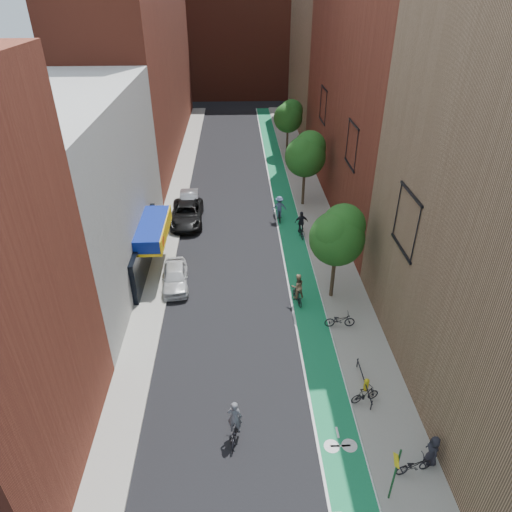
{
  "coord_description": "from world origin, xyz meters",
  "views": [
    {
      "loc": [
        -0.33,
        -13.66,
        17.8
      ],
      "look_at": [
        0.86,
        12.88,
        1.5
      ],
      "focal_mm": 32.0,
      "sensor_mm": 36.0,
      "label": 1
    }
  ],
  "objects": [
    {
      "name": "sidewalk_right",
      "position": [
        6.5,
        26.0,
        0.07
      ],
      "size": [
        3.0,
        68.0,
        0.15
      ],
      "primitive_type": "cube",
      "color": "gray",
      "rests_on": "ground"
    },
    {
      "name": "sidewalk_left",
      "position": [
        -6.0,
        26.0,
        0.07
      ],
      "size": [
        2.0,
        68.0,
        0.15
      ],
      "primitive_type": "cube",
      "color": "gray",
      "rests_on": "ground"
    },
    {
      "name": "tree_near",
      "position": [
        5.65,
        10.02,
        4.66
      ],
      "size": [
        3.4,
        3.36,
        6.42
      ],
      "color": "#332619",
      "rests_on": "ground"
    },
    {
      "name": "parked_bike_far",
      "position": [
        5.52,
        6.92,
        0.62
      ],
      "size": [
        1.79,
        0.64,
        0.94
      ],
      "primitive_type": "imported",
      "rotation": [
        0.0,
        0.0,
        1.56
      ],
      "color": "black",
      "rests_on": "sidewalk_right"
    },
    {
      "name": "cyclist_lane_mid",
      "position": [
        4.7,
        18.23,
        0.82
      ],
      "size": [
        1.07,
        1.76,
        2.13
      ],
      "rotation": [
        0.0,
        0.0,
        3.21
      ],
      "color": "black",
      "rests_on": "ground"
    },
    {
      "name": "cyclist_lane_near",
      "position": [
        3.33,
        9.58,
        0.88
      ],
      "size": [
        0.95,
        1.73,
        2.06
      ],
      "rotation": [
        0.0,
        0.0,
        3.37
      ],
      "color": "black",
      "rests_on": "ground"
    },
    {
      "name": "tree_far",
      "position": [
        5.65,
        38.02,
        4.5
      ],
      "size": [
        3.3,
        3.25,
        6.21
      ],
      "color": "#332619",
      "rests_on": "ground"
    },
    {
      "name": "fire_hydrant",
      "position": [
        5.86,
        2.04,
        0.54
      ],
      "size": [
        0.26,
        0.26,
        0.73
      ],
      "color": "yellow",
      "rests_on": "sidewalk_right"
    },
    {
      "name": "building_right_mid_red",
      "position": [
        12.0,
        26.0,
        11.0
      ],
      "size": [
        8.0,
        28.0,
        22.0
      ],
      "primitive_type": "cube",
      "color": "maroon",
      "rests_on": "ground"
    },
    {
      "name": "parked_car_white",
      "position": [
        -4.6,
        11.78,
        0.71
      ],
      "size": [
        2.08,
        4.32,
        1.42
      ],
      "primitive_type": "imported",
      "rotation": [
        0.0,
        0.0,
        0.1
      ],
      "color": "silver",
      "rests_on": "ground"
    },
    {
      "name": "pedestrian",
      "position": [
        7.6,
        -2.02,
        0.91
      ],
      "size": [
        0.49,
        0.75,
        1.53
      ],
      "primitive_type": "imported",
      "rotation": [
        0.0,
        0.0,
        -1.56
      ],
      "color": "black",
      "rests_on": "sidewalk_right"
    },
    {
      "name": "tree_mid",
      "position": [
        5.65,
        24.02,
        4.89
      ],
      "size": [
        3.55,
        3.53,
        6.74
      ],
      "color": "#332619",
      "rests_on": "ground"
    },
    {
      "name": "parked_car_silver",
      "position": [
        -4.6,
        23.65,
        0.75
      ],
      "size": [
        1.81,
        4.6,
        1.49
      ],
      "primitive_type": "imported",
      "rotation": [
        0.0,
        0.0,
        0.05
      ],
      "color": "gray",
      "rests_on": "ground"
    },
    {
      "name": "sign_pole",
      "position": [
        5.38,
        -3.5,
        1.84
      ],
      "size": [
        0.13,
        0.71,
        3.0
      ],
      "color": "#194C26",
      "rests_on": "sidewalk_right"
    },
    {
      "name": "cyclist_lane_far",
      "position": [
        3.2,
        21.1,
        1.04
      ],
      "size": [
        1.21,
        1.54,
        2.2
      ],
      "rotation": [
        0.0,
        0.0,
        3.17
      ],
      "color": "black",
      "rests_on": "ground"
    },
    {
      "name": "building_left_white",
      "position": [
        -11.0,
        14.0,
        6.0
      ],
      "size": [
        8.0,
        20.0,
        12.0
      ],
      "primitive_type": "cube",
      "color": "silver",
      "rests_on": "ground"
    },
    {
      "name": "ground",
      "position": [
        0.0,
        0.0,
        0.0
      ],
      "size": [
        160.0,
        160.0,
        0.0
      ],
      "primitive_type": "plane",
      "color": "black",
      "rests_on": "ground"
    },
    {
      "name": "parked_bike_mid",
      "position": [
        5.61,
        1.33,
        0.59
      ],
      "size": [
        1.54,
        0.8,
        0.89
      ],
      "primitive_type": "imported",
      "rotation": [
        0.0,
        0.0,
        1.84
      ],
      "color": "black",
      "rests_on": "sidewalk_right"
    },
    {
      "name": "bike_lane",
      "position": [
        4.0,
        26.0,
        0.01
      ],
      "size": [
        2.0,
        68.0,
        0.01
      ],
      "primitive_type": "cube",
      "color": "#14713F",
      "rests_on": "ground"
    },
    {
      "name": "building_right_far_tan",
      "position": [
        12.0,
        50.0,
        9.0
      ],
      "size": [
        8.0,
        20.0,
        18.0
      ],
      "primitive_type": "cube",
      "color": "#8C6B4C",
      "rests_on": "ground"
    },
    {
      "name": "building_left_far_red",
      "position": [
        -11.0,
        42.0,
        11.0
      ],
      "size": [
        8.0,
        36.0,
        22.0
      ],
      "primitive_type": "cube",
      "color": "maroon",
      "rests_on": "ground"
    },
    {
      "name": "parked_bike_near",
      "position": [
        6.71,
        -2.44,
        0.58
      ],
      "size": [
        1.71,
        0.88,
        0.86
      ],
      "primitive_type": "imported",
      "rotation": [
        0.0,
        0.0,
        1.77
      ],
      "color": "black",
      "rests_on": "sidewalk_right"
    },
    {
      "name": "parked_car_black",
      "position": [
        -4.6,
        21.08,
        0.79
      ],
      "size": [
        2.72,
        5.7,
        1.57
      ],
      "primitive_type": "imported",
      "rotation": [
        0.0,
        0.0,
        0.02
      ],
      "color": "black",
      "rests_on": "ground"
    },
    {
      "name": "cyclist_lead",
      "position": [
        -0.67,
        -0.3,
        0.74
      ],
      "size": [
        0.86,
        1.8,
        2.17
      ],
      "rotation": [
        0.0,
        0.0,
        2.99
      ],
      "color": "black",
      "rests_on": "ground"
    },
    {
      "name": "building_far_closure",
      "position": [
        0.0,
        72.0,
        10.0
      ],
      "size": [
        30.0,
        14.0,
        20.0
      ],
      "primitive_type": "cube",
      "color": "maroon",
      "rests_on": "ground"
    }
  ]
}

